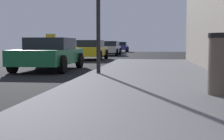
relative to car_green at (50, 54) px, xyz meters
name	(u,v)px	position (x,y,z in m)	size (l,w,h in m)	color
car_green	(50,54)	(0.00, 0.00, 0.00)	(2.03, 4.31, 1.43)	#196638
car_yellow	(90,50)	(0.00, 8.58, 0.00)	(1.93, 4.38, 1.27)	yellow
car_silver	(108,48)	(0.09, 16.52, 0.00)	(2.07, 4.06, 1.27)	#B7B7BF
car_red	(111,47)	(-0.43, 22.62, 0.00)	(2.00, 4.51, 1.27)	red
car_blue	(120,47)	(-0.05, 28.97, 0.00)	(1.98, 4.05, 1.27)	#233899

